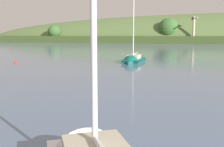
# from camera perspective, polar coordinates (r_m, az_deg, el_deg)

# --- Properties ---
(dockside_crane) EXTENTS (3.97, 10.21, 17.55)m
(dockside_crane) POSITION_cam_1_polar(r_m,az_deg,el_deg) (181.48, 17.50, 8.87)
(dockside_crane) COLOR #4C4C51
(dockside_crane) RESTS_ON ground
(sailboat_near_mooring) EXTENTS (4.08, 9.28, 13.88)m
(sailboat_near_mooring) POSITION_cam_1_polar(r_m,az_deg,el_deg) (52.81, 4.59, 2.69)
(sailboat_near_mooring) COLOR #0F564C
(sailboat_near_mooring) RESTS_ON ground
(mooring_buoy_far_upstream) EXTENTS (0.66, 0.66, 0.74)m
(mooring_buoy_far_upstream) POSITION_cam_1_polar(r_m,az_deg,el_deg) (55.12, -20.46, 2.11)
(mooring_buoy_far_upstream) COLOR red
(mooring_buoy_far_upstream) RESTS_ON ground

